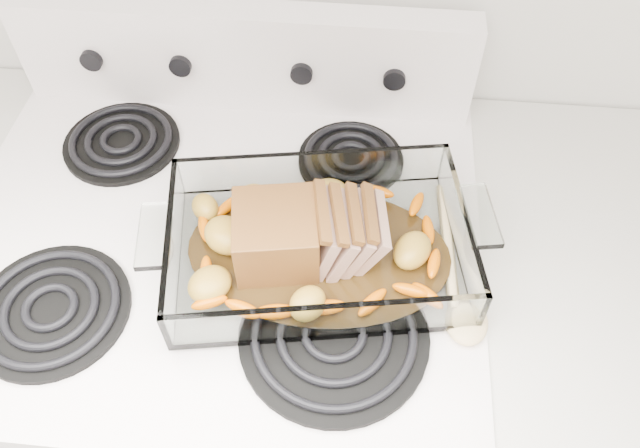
# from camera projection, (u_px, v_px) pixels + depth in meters

# --- Properties ---
(electric_range) EXTENTS (0.78, 0.70, 1.12)m
(electric_range) POSITION_uv_depth(u_px,v_px,m) (245.00, 363.00, 1.28)
(electric_range) COLOR white
(electric_range) RESTS_ON ground
(counter_right) EXTENTS (0.58, 0.68, 0.93)m
(counter_right) POSITION_uv_depth(u_px,v_px,m) (571.00, 397.00, 1.25)
(counter_right) COLOR white
(counter_right) RESTS_ON ground
(baking_dish) EXTENTS (0.40, 0.27, 0.08)m
(baking_dish) POSITION_uv_depth(u_px,v_px,m) (319.00, 247.00, 0.87)
(baking_dish) COLOR silver
(baking_dish) RESTS_ON electric_range
(pork_roast) EXTENTS (0.21, 0.11, 0.09)m
(pork_roast) POSITION_uv_depth(u_px,v_px,m) (297.00, 232.00, 0.85)
(pork_roast) COLOR brown
(pork_roast) RESTS_ON baking_dish
(roast_vegetables) EXTENTS (0.32, 0.17, 0.04)m
(roast_vegetables) POSITION_uv_depth(u_px,v_px,m) (318.00, 226.00, 0.88)
(roast_vegetables) COLOR #F96F00
(roast_vegetables) RESTS_ON baking_dish
(wooden_spoon) EXTENTS (0.06, 0.27, 0.02)m
(wooden_spoon) POSITION_uv_depth(u_px,v_px,m) (457.00, 285.00, 0.85)
(wooden_spoon) COLOR #E8C588
(wooden_spoon) RESTS_ON electric_range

